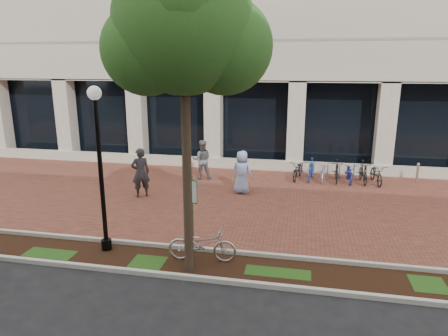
% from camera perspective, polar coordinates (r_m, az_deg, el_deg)
% --- Properties ---
extents(ground, '(120.00, 120.00, 0.00)m').
position_cam_1_polar(ground, '(15.21, 1.88, -4.45)').
color(ground, black).
rests_on(ground, ground).
extents(brick_plaza, '(40.00, 9.00, 0.01)m').
position_cam_1_polar(brick_plaza, '(15.21, 1.88, -4.43)').
color(brick_plaza, brown).
rests_on(brick_plaza, ground).
extents(planting_strip, '(40.00, 1.50, 0.01)m').
position_cam_1_polar(planting_strip, '(10.48, -2.95, -13.68)').
color(planting_strip, black).
rests_on(planting_strip, ground).
extents(curb_plaza_side, '(40.00, 0.12, 0.12)m').
position_cam_1_polar(curb_plaza_side, '(11.10, -1.99, -11.63)').
color(curb_plaza_side, beige).
rests_on(curb_plaza_side, ground).
extents(curb_street_side, '(40.00, 0.12, 0.12)m').
position_cam_1_polar(curb_street_side, '(9.82, -4.06, -15.42)').
color(curb_street_side, beige).
rests_on(curb_street_side, ground).
extents(parking_sign, '(0.34, 0.07, 2.27)m').
position_cam_1_polar(parking_sign, '(10.25, -4.65, -5.48)').
color(parking_sign, '#153A17').
rests_on(parking_sign, ground).
extents(lamppost, '(0.36, 0.36, 4.45)m').
position_cam_1_polar(lamppost, '(10.89, -17.31, 0.90)').
color(lamppost, black).
rests_on(lamppost, ground).
extents(street_tree, '(3.64, 3.04, 7.32)m').
position_cam_1_polar(street_tree, '(9.07, -5.42, 18.52)').
color(street_tree, '#4B3C2B').
rests_on(street_tree, ground).
extents(locked_bicycle, '(1.83, 0.76, 0.94)m').
position_cam_1_polar(locked_bicycle, '(10.49, -3.14, -10.81)').
color(locked_bicycle, '#BBBCC0').
rests_on(locked_bicycle, ground).
extents(pedestrian_left, '(0.84, 0.77, 1.92)m').
position_cam_1_polar(pedestrian_left, '(15.52, -11.83, -0.67)').
color(pedestrian_left, '#28292D').
rests_on(pedestrian_left, ground).
extents(pedestrian_mid, '(0.99, 0.86, 1.75)m').
position_cam_1_polar(pedestrian_mid, '(17.64, -3.18, 1.20)').
color(pedestrian_mid, slate).
rests_on(pedestrian_mid, ground).
extents(pedestrian_right, '(0.95, 0.74, 1.72)m').
position_cam_1_polar(pedestrian_right, '(15.66, 2.57, -0.60)').
color(pedestrian_right, '#8597C7').
rests_on(pedestrian_right, ground).
extents(bollard, '(0.12, 0.12, 0.89)m').
position_cam_1_polar(bollard, '(19.00, 25.91, -0.61)').
color(bollard, silver).
rests_on(bollard, ground).
extents(bike_rack_cluster, '(4.11, 1.71, 0.95)m').
position_cam_1_polar(bike_rack_cluster, '(18.02, 15.80, -0.47)').
color(bike_rack_cluster, black).
rests_on(bike_rack_cluster, ground).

